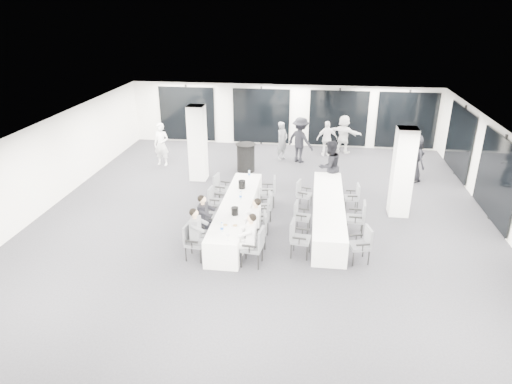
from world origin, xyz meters
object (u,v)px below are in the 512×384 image
Objects in this scene: chair_main_left_fourth at (215,199)px; chair_main_right_near at (255,244)px; banquet_table_side at (328,213)px; chair_side_left_mid at (300,214)px; cocktail_table at (246,157)px; standing_guest_d at (327,136)px; ice_bucket_near at (235,211)px; standing_guest_e at (415,155)px; chair_side_right_mid at (358,216)px; chair_main_left_near at (192,239)px; standing_guest_b at (330,163)px; standing_guest_h at (413,154)px; standing_guest_f at (344,132)px; chair_side_left_near at (298,236)px; chair_main_right_far at (270,189)px; chair_main_right_mid at (263,215)px; standing_guest_a at (282,138)px; chair_side_left_far at (302,192)px; standing_guest_c at (300,137)px; banquet_table_main at (237,214)px; chair_main_left_second at (200,224)px; chair_side_right_near at (363,242)px; chair_main_right_second at (260,228)px; chair_main_right_fourth at (266,205)px; standing_guest_g at (161,142)px; chair_main_left_mid at (207,213)px; chair_side_right_far at (354,196)px; ice_bucket_far at (242,184)px.

chair_main_left_fourth is 3.29m from chair_main_right_near.
banquet_table_side is 0.97m from chair_side_left_mid.
cocktail_table reaches higher than chair_side_left_mid.
ice_bucket_near is (-2.66, -7.92, -0.01)m from standing_guest_d.
cocktail_table is 0.56× the size of standing_guest_e.
chair_side_right_mid is at bearing 126.37° from standing_guest_e.
cocktail_table reaches higher than chair_main_left_near.
standing_guest_b is 3.50m from standing_guest_h.
chair_side_left_near is at bearing 109.81° from standing_guest_f.
ice_bucket_near is at bearing -103.68° from chair_side_left_near.
standing_guest_f reaches higher than chair_main_right_far.
standing_guest_a is at bearing -4.82° from chair_main_right_mid.
chair_side_left_far is at bearing 149.19° from chair_main_left_near.
banquet_table_main is at bearing 111.78° from standing_guest_c.
banquet_table_side is 5.61× the size of chair_side_left_mid.
chair_main_left_second is at bearing 142.78° from chair_main_right_far.
chair_main_left_fourth is at bearing 47.76° from chair_side_right_near.
chair_main_right_second is 7.35m from standing_guest_c.
chair_main_left_fourth is 2.82m from chair_side_left_mid.
standing_guest_f reaches higher than ice_bucket_near.
chair_main_right_far is at bearing -14.91° from chair_main_right_fourth.
chair_side_right_near is at bearing -142.09° from chair_main_right_fourth.
ice_bucket_near reaches higher than chair_side_right_near.
chair_main_right_second is 7.81m from standing_guest_g.
chair_side_right_mid is at bearing 95.09° from chair_main_left_mid.
standing_guest_b is 6.98m from standing_guest_g.
standing_guest_a reaches higher than chair_main_left_mid.
chair_side_right_far is 0.44× the size of standing_guest_e.
chair_main_right_far is (0.00, 2.73, -0.00)m from chair_main_right_second.
standing_guest_b is (3.59, 3.44, 0.51)m from chair_main_left_mid.
chair_main_right_mid is 4.34× the size of ice_bucket_near.
chair_side_right_mid is (2.71, 0.22, 0.02)m from chair_main_right_mid.
standing_guest_g is 8.84× the size of ice_bucket_near.
chair_side_right_far is at bearing -59.36° from chair_main_right_mid.
chair_main_right_far is 2.49m from standing_guest_b.
chair_main_right_second is 2.46m from ice_bucket_far.
cocktail_table is 1.11× the size of chair_main_right_far.
standing_guest_a is at bearing 168.70° from chair_main_left_fourth.
chair_main_right_mid is 1.58m from chair_side_left_near.
chair_main_right_second is 1.14× the size of chair_side_right_far.
ice_bucket_far reaches higher than chair_main_left_near.
standing_guest_h is (6.32, -0.08, 0.43)m from cocktail_table.
standing_guest_b reaches higher than chair_main_right_mid.
standing_guest_h is at bearing 158.49° from standing_guest_f.
chair_main_right_fourth is (-1.88, 0.07, 0.14)m from banquet_table_side.
standing_guest_c is at bearing 18.64° from chair_side_right_far.
chair_main_left_second is at bearing 93.62° from standing_guest_f.
standing_guest_c is (-0.25, 4.54, 0.56)m from chair_side_left_far.
chair_side_right_near is 8.42m from standing_guest_a.
chair_main_left_near is 0.52× the size of standing_guest_a.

